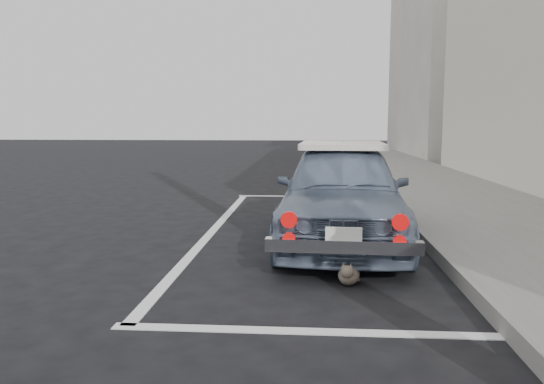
{
  "coord_description": "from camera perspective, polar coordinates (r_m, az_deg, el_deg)",
  "views": [
    {
      "loc": [
        0.44,
        -4.16,
        1.5
      ],
      "look_at": [
        0.03,
        1.51,
        0.75
      ],
      "focal_mm": 35.0,
      "sensor_mm": 36.0,
      "label": 1
    }
  ],
  "objects": [
    {
      "name": "pline_rear",
      "position": [
        3.96,
        4.84,
        -14.74
      ],
      "size": [
        3.0,
        0.12,
        0.01
      ],
      "primitive_type": "cube",
      "color": "silver",
      "rests_on": "ground"
    },
    {
      "name": "cat",
      "position": [
        5.02,
        8.25,
        -8.65
      ],
      "size": [
        0.26,
        0.44,
        0.24
      ],
      "rotation": [
        0.0,
        0.0,
        -0.2
      ],
      "color": "#685B4F",
      "rests_on": "ground"
    },
    {
      "name": "pline_front",
      "position": [
        10.77,
        4.4,
        -0.48
      ],
      "size": [
        3.0,
        0.12,
        0.01
      ],
      "primitive_type": "cube",
      "color": "silver",
      "rests_on": "ground"
    },
    {
      "name": "building_far",
      "position": [
        25.0,
        18.25,
        12.9
      ],
      "size": [
        3.5,
        10.0,
        8.0
      ],
      "primitive_type": "cube",
      "color": "#AEA79E",
      "rests_on": "ground"
    },
    {
      "name": "ground",
      "position": [
        4.45,
        -1.84,
        -12.21
      ],
      "size": [
        80.0,
        80.0,
        0.0
      ],
      "primitive_type": "plane",
      "color": "black",
      "rests_on": "ground"
    },
    {
      "name": "pline_side",
      "position": [
        7.44,
        -6.36,
        -4.13
      ],
      "size": [
        0.12,
        7.0,
        0.01
      ],
      "primitive_type": "cube",
      "color": "silver",
      "rests_on": "ground"
    },
    {
      "name": "retro_coupe",
      "position": [
        6.64,
        7.51,
        0.05
      ],
      "size": [
        1.68,
        3.82,
        1.27
      ],
      "rotation": [
        0.0,
        0.0,
        -0.05
      ],
      "color": "slate",
      "rests_on": "ground"
    }
  ]
}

